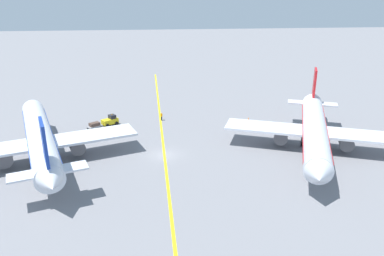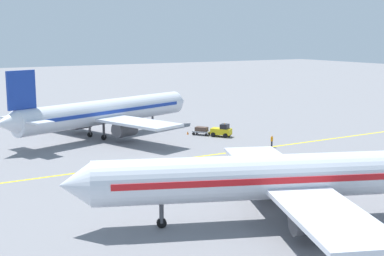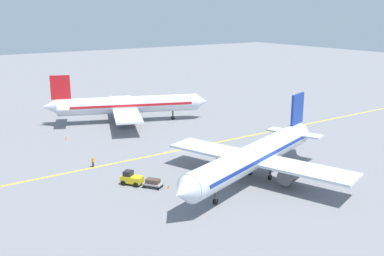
# 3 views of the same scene
# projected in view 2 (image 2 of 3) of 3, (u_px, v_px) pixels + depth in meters

# --- Properties ---
(ground_plane) EXTENTS (400.00, 400.00, 0.00)m
(ground_plane) POSITION_uv_depth(u_px,v_px,m) (162.00, 162.00, 64.33)
(ground_plane) COLOR slate
(apron_yellow_centreline) EXTENTS (1.10, 120.00, 0.01)m
(apron_yellow_centreline) POSITION_uv_depth(u_px,v_px,m) (162.00, 162.00, 64.33)
(apron_yellow_centreline) COLOR yellow
(apron_yellow_centreline) RESTS_ON ground
(airplane_at_gate) EXTENTS (27.95, 34.10, 10.60)m
(airplane_at_gate) POSITION_uv_depth(u_px,v_px,m) (285.00, 177.00, 43.14)
(airplane_at_gate) COLOR silver
(airplane_at_gate) RESTS_ON ground
(airplane_adjacent_stand) EXTENTS (28.17, 34.53, 10.60)m
(airplane_adjacent_stand) POSITION_uv_depth(u_px,v_px,m) (104.00, 112.00, 79.10)
(airplane_adjacent_stand) COLOR silver
(airplane_adjacent_stand) RESTS_ON ground
(baggage_tug_white) EXTENTS (3.32, 2.96, 2.11)m
(baggage_tug_white) POSITION_uv_depth(u_px,v_px,m) (222.00, 131.00, 79.81)
(baggage_tug_white) COLOR gold
(baggage_tug_white) RESTS_ON ground
(baggage_cart_trailing) EXTENTS (2.93, 2.64, 1.24)m
(baggage_cart_trailing) POSITION_uv_depth(u_px,v_px,m) (202.00, 130.00, 81.19)
(baggage_cart_trailing) COLOR gray
(baggage_cart_trailing) RESTS_ON ground
(ground_crew_worker) EXTENTS (0.38, 0.50, 1.68)m
(ground_crew_worker) POSITION_uv_depth(u_px,v_px,m) (272.00, 141.00, 72.31)
(ground_crew_worker) COLOR #23232D
(ground_crew_worker) RESTS_ON ground
(traffic_cone_near_nose) EXTENTS (0.32, 0.32, 0.55)m
(traffic_cone_near_nose) POSITION_uv_depth(u_px,v_px,m) (188.00, 133.00, 81.78)
(traffic_cone_near_nose) COLOR orange
(traffic_cone_near_nose) RESTS_ON ground
(traffic_cone_mid_apron) EXTENTS (0.32, 0.32, 0.55)m
(traffic_cone_mid_apron) POSITION_uv_depth(u_px,v_px,m) (361.00, 175.00, 57.03)
(traffic_cone_mid_apron) COLOR orange
(traffic_cone_mid_apron) RESTS_ON ground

